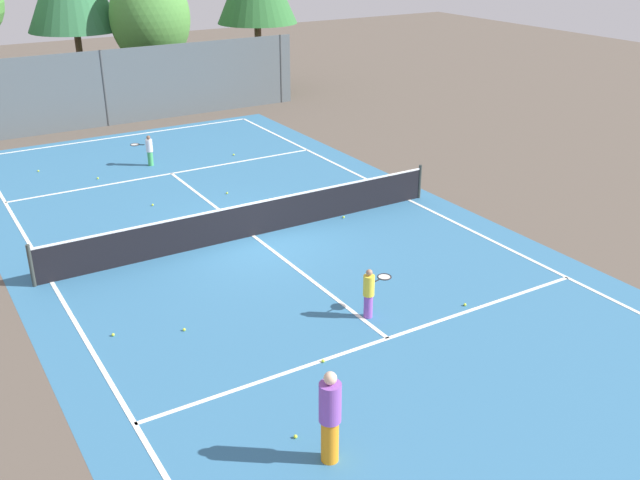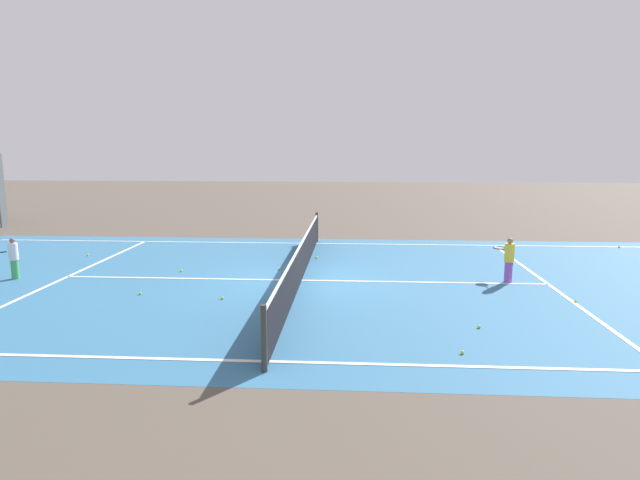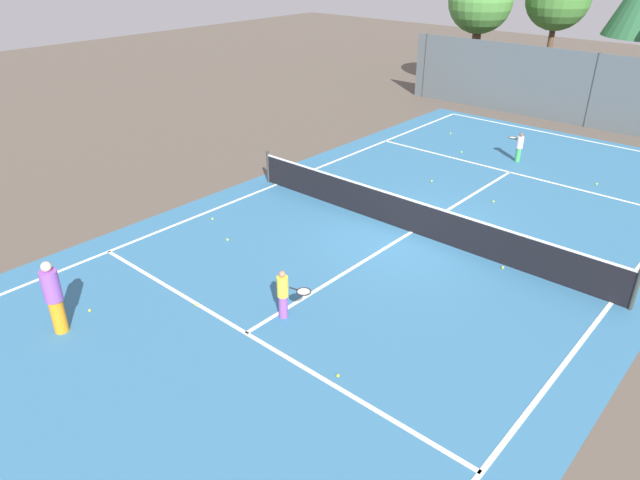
% 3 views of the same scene
% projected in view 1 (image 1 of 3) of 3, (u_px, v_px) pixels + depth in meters
% --- Properties ---
extents(ground_plane, '(80.00, 80.00, 0.00)m').
position_uv_depth(ground_plane, '(253.00, 236.00, 20.34)').
color(ground_plane, brown).
extents(court_surface, '(13.00, 25.00, 0.01)m').
position_uv_depth(court_surface, '(253.00, 236.00, 20.34)').
color(court_surface, teal).
rests_on(court_surface, ground_plane).
extents(tennis_net, '(11.90, 0.10, 1.10)m').
position_uv_depth(tennis_net, '(252.00, 219.00, 20.13)').
color(tennis_net, '#333833').
rests_on(tennis_net, ground_plane).
extents(perimeter_fence, '(18.00, 0.12, 3.20)m').
position_uv_depth(perimeter_fence, '(104.00, 89.00, 30.64)').
color(perimeter_fence, '#515B60').
rests_on(perimeter_fence, ground_plane).
extents(tree_1, '(3.74, 3.44, 6.24)m').
position_uv_depth(tree_1, '(150.00, 18.00, 33.70)').
color(tree_1, brown).
rests_on(tree_1, ground_plane).
extents(player_0, '(0.77, 0.65, 1.11)m').
position_uv_depth(player_0, '(149.00, 150.00, 25.97)').
color(player_0, '#3FA559').
rests_on(player_0, ground_plane).
extents(player_1, '(0.84, 0.45, 1.18)m').
position_uv_depth(player_1, '(370.00, 292.00, 15.95)').
color(player_1, purple).
rests_on(player_1, ground_plane).
extents(player_2, '(0.36, 0.36, 1.71)m').
position_uv_depth(player_2, '(330.00, 416.00, 11.54)').
color(player_2, orange).
rests_on(player_2, ground_plane).
extents(tennis_ball_0, '(0.07, 0.07, 0.07)m').
position_uv_depth(tennis_ball_0, '(323.00, 361.00, 14.50)').
color(tennis_ball_0, '#CCE533').
rests_on(tennis_ball_0, ground_plane).
extents(tennis_ball_1, '(0.07, 0.07, 0.07)m').
position_uv_depth(tennis_ball_1, '(184.00, 330.00, 15.61)').
color(tennis_ball_1, '#CCE533').
rests_on(tennis_ball_1, ground_plane).
extents(tennis_ball_2, '(0.07, 0.07, 0.07)m').
position_uv_depth(tennis_ball_2, '(296.00, 437.00, 12.37)').
color(tennis_ball_2, '#CCE533').
rests_on(tennis_ball_2, ground_plane).
extents(tennis_ball_4, '(0.07, 0.07, 0.07)m').
position_uv_depth(tennis_ball_4, '(227.00, 193.00, 23.44)').
color(tennis_ball_4, '#CCE533').
rests_on(tennis_ball_4, ground_plane).
extents(tennis_ball_5, '(0.07, 0.07, 0.07)m').
position_uv_depth(tennis_ball_5, '(113.00, 335.00, 15.42)').
color(tennis_ball_5, '#CCE533').
rests_on(tennis_ball_5, ground_plane).
extents(tennis_ball_6, '(0.07, 0.07, 0.07)m').
position_uv_depth(tennis_ball_6, '(234.00, 155.00, 27.30)').
color(tennis_ball_6, '#CCE533').
rests_on(tennis_ball_6, ground_plane).
extents(tennis_ball_7, '(0.07, 0.07, 0.07)m').
position_uv_depth(tennis_ball_7, '(38.00, 171.00, 25.52)').
color(tennis_ball_7, '#CCE533').
rests_on(tennis_ball_7, ground_plane).
extents(tennis_ball_8, '(0.07, 0.07, 0.07)m').
position_uv_depth(tennis_ball_8, '(98.00, 178.00, 24.79)').
color(tennis_ball_8, '#CCE533').
rests_on(tennis_ball_8, ground_plane).
extents(tennis_ball_9, '(0.07, 0.07, 0.07)m').
position_uv_depth(tennis_ball_9, '(153.00, 205.00, 22.47)').
color(tennis_ball_9, '#CCE533').
rests_on(tennis_ball_9, ground_plane).
extents(tennis_ball_10, '(0.07, 0.07, 0.07)m').
position_uv_depth(tennis_ball_10, '(344.00, 217.00, 21.54)').
color(tennis_ball_10, '#CCE533').
rests_on(tennis_ball_10, ground_plane).
extents(tennis_ball_11, '(0.07, 0.07, 0.07)m').
position_uv_depth(tennis_ball_11, '(168.00, 229.00, 20.72)').
color(tennis_ball_11, '#CCE533').
rests_on(tennis_ball_11, ground_plane).
extents(tennis_ball_12, '(0.07, 0.07, 0.07)m').
position_uv_depth(tennis_ball_12, '(465.00, 305.00, 16.62)').
color(tennis_ball_12, '#CCE533').
rests_on(tennis_ball_12, ground_plane).
extents(tennis_ball_13, '(0.07, 0.07, 0.07)m').
position_uv_depth(tennis_ball_13, '(278.00, 218.00, 21.48)').
color(tennis_ball_13, '#CCE533').
rests_on(tennis_ball_13, ground_plane).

